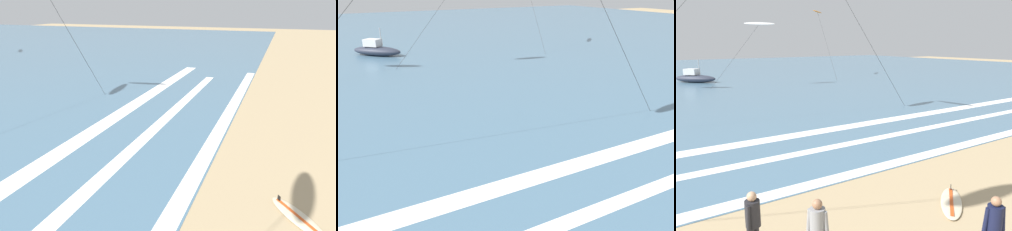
# 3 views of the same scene
# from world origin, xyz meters

# --- Properties ---
(ocean_surface) EXTENTS (140.00, 90.00, 0.01)m
(ocean_surface) POSITION_xyz_m (0.00, 54.66, 0.01)
(ocean_surface) COLOR slate
(ocean_surface) RESTS_ON ground
(wave_foam_shoreline) EXTENTS (43.16, 0.64, 0.01)m
(wave_foam_shoreline) POSITION_xyz_m (-0.75, 10.06, 0.01)
(wave_foam_shoreline) COLOR white
(wave_foam_shoreline) RESTS_ON ocean_surface
(wave_foam_mid_break) EXTENTS (39.65, 0.62, 0.01)m
(wave_foam_mid_break) POSITION_xyz_m (-1.98, 13.16, 0.01)
(wave_foam_mid_break) COLOR white
(wave_foam_mid_break) RESTS_ON ocean_surface
(wave_foam_outer_break) EXTENTS (41.61, 0.94, 0.01)m
(wave_foam_outer_break) POSITION_xyz_m (0.73, 15.86, 0.01)
(wave_foam_outer_break) COLOR white
(wave_foam_outer_break) RESTS_ON ocean_surface
(surfer_right_near) EXTENTS (0.43, 0.42, 1.60)m
(surfer_right_near) POSITION_xyz_m (-5.46, 7.27, 0.96)
(surfer_right_near) COLOR #232328
(surfer_right_near) RESTS_ON ground
(surfer_left_far) EXTENTS (0.49, 0.32, 1.60)m
(surfer_left_far) POSITION_xyz_m (-1.42, 4.30, 0.96)
(surfer_left_far) COLOR #141938
(surfer_left_far) RESTS_ON ground
(surfer_mid_group) EXTENTS (0.39, 0.45, 1.60)m
(surfer_mid_group) POSITION_xyz_m (-4.49, 6.21, 0.96)
(surfer_mid_group) COLOR gray
(surfer_mid_group) RESTS_ON ground
(surfboard_left_pile) EXTENTS (1.99, 1.82, 0.25)m
(surfboard_left_pile) POSITION_xyz_m (0.21, 6.60, 0.05)
(surfboard_left_pile) COLOR beige
(surfboard_left_pile) RESTS_ON ground
(kite_orange_high_left) EXTENTS (2.86, 7.58, 8.88)m
(kite_orange_high_left) POSITION_xyz_m (15.81, 41.95, 8.61)
(kite_orange_high_left) COLOR orange
(kite_orange_high_left) RESTS_ON ground
(kite_white_far_right) EXTENTS (6.92, 1.39, 6.75)m
(kite_white_far_right) POSITION_xyz_m (5.33, 35.66, 6.51)
(kite_white_far_right) COLOR white
(kite_white_far_right) RESTS_ON ground
(offshore_boat) EXTENTS (4.82, 4.94, 2.70)m
(offshore_boat) POSITION_xyz_m (-0.01, 43.45, 0.55)
(offshore_boat) COLOR #2D3342
(offshore_boat) RESTS_ON ground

